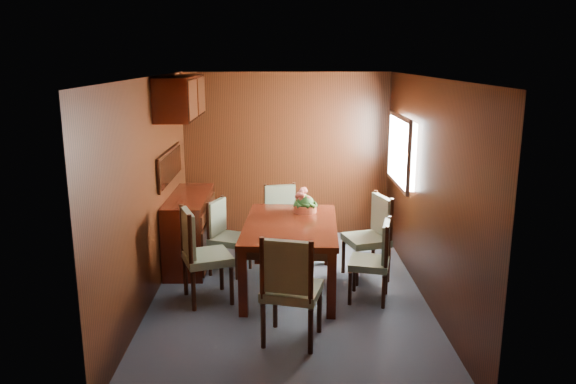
{
  "coord_description": "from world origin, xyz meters",
  "views": [
    {
      "loc": [
        -0.09,
        -5.89,
        2.61
      ],
      "look_at": [
        0.0,
        0.55,
        1.05
      ],
      "focal_mm": 35.0,
      "sensor_mm": 36.0,
      "label": 1
    }
  ],
  "objects_px": {
    "chair_head": "(290,284)",
    "chair_right_near": "(376,256)",
    "chair_left_near": "(200,250)",
    "dining_table": "(291,232)",
    "flower_centerpiece": "(305,201)",
    "sideboard": "(190,230)"
  },
  "relations": [
    {
      "from": "flower_centerpiece",
      "to": "chair_head",
      "type": "bearing_deg",
      "value": -96.82
    },
    {
      "from": "dining_table",
      "to": "chair_left_near",
      "type": "bearing_deg",
      "value": -156.3
    },
    {
      "from": "dining_table",
      "to": "flower_centerpiece",
      "type": "xyz_separation_m",
      "value": [
        0.18,
        0.46,
        0.25
      ]
    },
    {
      "from": "chair_left_near",
      "to": "dining_table",
      "type": "bearing_deg",
      "value": 89.78
    },
    {
      "from": "chair_right_near",
      "to": "chair_head",
      "type": "bearing_deg",
      "value": 149.79
    },
    {
      "from": "chair_head",
      "to": "chair_right_near",
      "type": "bearing_deg",
      "value": 59.88
    },
    {
      "from": "dining_table",
      "to": "chair_right_near",
      "type": "distance_m",
      "value": 1.0
    },
    {
      "from": "chair_left_near",
      "to": "flower_centerpiece",
      "type": "xyz_separation_m",
      "value": [
        1.17,
        0.82,
        0.34
      ]
    },
    {
      "from": "chair_head",
      "to": "dining_table",
      "type": "bearing_deg",
      "value": 103.36
    },
    {
      "from": "chair_left_near",
      "to": "chair_right_near",
      "type": "height_order",
      "value": "chair_left_near"
    },
    {
      "from": "dining_table",
      "to": "chair_head",
      "type": "bearing_deg",
      "value": -87.64
    },
    {
      "from": "sideboard",
      "to": "chair_right_near",
      "type": "distance_m",
      "value": 2.49
    },
    {
      "from": "dining_table",
      "to": "chair_head",
      "type": "relative_size",
      "value": 1.6
    },
    {
      "from": "dining_table",
      "to": "flower_centerpiece",
      "type": "height_order",
      "value": "flower_centerpiece"
    },
    {
      "from": "sideboard",
      "to": "dining_table",
      "type": "height_order",
      "value": "sideboard"
    },
    {
      "from": "dining_table",
      "to": "chair_right_near",
      "type": "height_order",
      "value": "chair_right_near"
    },
    {
      "from": "dining_table",
      "to": "chair_right_near",
      "type": "bearing_deg",
      "value": -18.21
    },
    {
      "from": "flower_centerpiece",
      "to": "sideboard",
      "type": "bearing_deg",
      "value": 166.45
    },
    {
      "from": "sideboard",
      "to": "flower_centerpiece",
      "type": "distance_m",
      "value": 1.57
    },
    {
      "from": "chair_right_near",
      "to": "chair_head",
      "type": "height_order",
      "value": "chair_head"
    },
    {
      "from": "chair_head",
      "to": "flower_centerpiece",
      "type": "xyz_separation_m",
      "value": [
        0.21,
        1.78,
        0.33
      ]
    },
    {
      "from": "sideboard",
      "to": "chair_right_near",
      "type": "bearing_deg",
      "value": -28.27
    }
  ]
}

